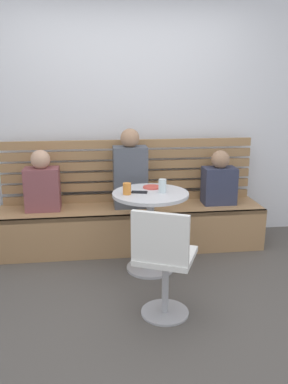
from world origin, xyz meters
name	(u,v)px	position (x,y,z in m)	size (l,w,h in m)	color
ground	(147,309)	(0.00, 0.00, 0.00)	(8.00, 8.00, 0.00)	#514C47
back_wall	(127,105)	(0.00, 1.64, 1.45)	(5.20, 0.10, 2.90)	silver
booth_bench	(132,227)	(0.00, 1.20, 0.22)	(2.70, 0.52, 0.44)	#A87C51
booth_backrest	(129,170)	(0.00, 1.44, 0.78)	(2.65, 0.04, 0.67)	#9A7249
cafe_table	(150,216)	(0.12, 0.67, 0.52)	(0.68, 0.68, 0.74)	#ADADB2
white_chair	(164,260)	(0.10, -0.14, 0.46)	(0.53, 0.53, 0.85)	#ADADB2
person_adult	(130,172)	(-0.01, 1.24, 0.80)	(0.34, 0.22, 0.80)	#4C515B
person_child_left	(42,184)	(-0.89, 1.24, 0.71)	(0.34, 0.22, 0.61)	brown
person_child_middle	(219,181)	(0.93, 1.23, 0.69)	(0.34, 0.22, 0.57)	#333851
cup_tumbler_orange	(127,189)	(-0.09, 0.64, 0.79)	(0.07, 0.07, 0.10)	orange
cup_glass_tall	(162,186)	(0.22, 0.66, 0.80)	(0.07, 0.07, 0.12)	silver
plate_small	(152,187)	(0.16, 0.84, 0.75)	(0.17, 0.17, 0.01)	#DB4C42
phone_on_table	(139,192)	(0.02, 0.68, 0.74)	(0.07, 0.14, 0.01)	black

